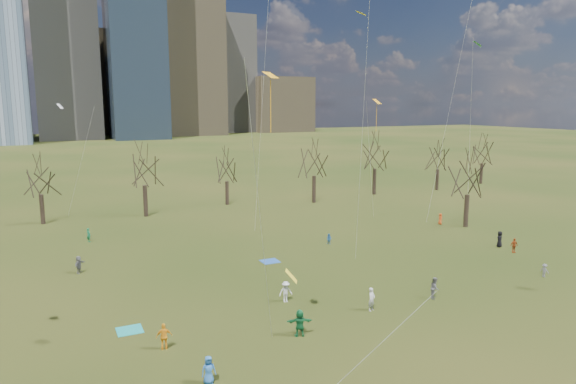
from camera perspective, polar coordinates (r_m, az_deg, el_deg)
name	(u,v)px	position (r m, az deg, el deg)	size (l,w,h in m)	color
ground	(367,326)	(34.93, 8.74, -14.48)	(500.00, 500.00, 0.00)	black
downtown_skyline	(79,44)	(238.69, -22.23, 14.99)	(212.50, 78.00, 118.00)	slate
bare_tree_row	(203,169)	(66.47, -9.43, 2.57)	(113.04, 29.80, 9.50)	black
blanket_teal	(130,330)	(35.39, -17.19, -14.46)	(1.60, 1.50, 0.03)	teal
blanket_navy	(270,261)	(47.57, -2.03, -7.70)	(1.60, 1.50, 0.03)	#2350A5
person_0	(209,370)	(28.21, -8.82, -18.98)	(0.74, 0.48, 1.52)	#2A68B7
person_1	(372,299)	(37.02, 9.27, -11.67)	(0.60, 0.40, 1.66)	silver
person_3	(544,270)	(48.33, 26.60, -7.79)	(0.73, 0.42, 1.13)	slate
person_4	(164,337)	(32.09, -13.59, -15.34)	(0.95, 0.39, 1.61)	#FFAB1C
person_5	(300,323)	(32.85, 1.31, -14.33)	(1.60, 0.51, 1.72)	#186F38
person_6	(500,239)	(56.18, 22.46, -4.86)	(0.80, 0.52, 1.64)	black
person_8	(329,239)	(53.10, 4.58, -5.24)	(0.55, 0.43, 1.14)	#245B9E
person_9	(286,292)	(38.05, -0.26, -11.01)	(1.01, 0.58, 1.56)	silver
person_10	(514,245)	(54.66, 23.81, -5.46)	(0.84, 0.35, 1.44)	#B14519
person_11	(79,264)	(47.70, -22.22, -7.46)	(1.39, 0.44, 1.50)	#5D5E62
person_12	(440,219)	(64.26, 16.56, -2.88)	(0.66, 0.43, 1.35)	#D84C18
person_13	(89,235)	(57.82, -21.28, -4.47)	(0.54, 0.35, 1.48)	#1B7B4A
person_14	(435,288)	(40.18, 16.00, -10.21)	(0.79, 0.61, 1.62)	slate
kites_airborne	(331,103)	(42.24, 4.81, 9.79)	(55.72, 52.21, 36.91)	#FDAC15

